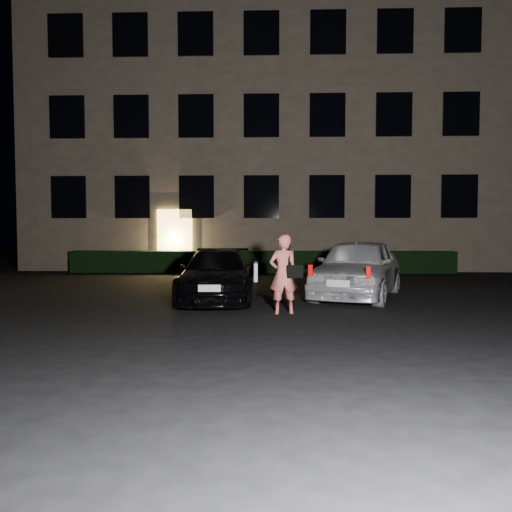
{
  "coord_description": "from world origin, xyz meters",
  "views": [
    {
      "loc": [
        0.48,
        -9.04,
        1.68
      ],
      "look_at": [
        0.09,
        2.0,
        1.1
      ],
      "focal_mm": 35.0,
      "sensor_mm": 36.0,
      "label": 1
    }
  ],
  "objects": [
    {
      "name": "ground",
      "position": [
        0.0,
        0.0,
        0.0
      ],
      "size": [
        80.0,
        80.0,
        0.0
      ],
      "primitive_type": "plane",
      "color": "black",
      "rests_on": "ground"
    },
    {
      "name": "man",
      "position": [
        0.69,
        0.9,
        0.8
      ],
      "size": [
        0.72,
        0.51,
        1.59
      ],
      "rotation": [
        0.0,
        0.0,
        3.39
      ],
      "color": "#FF7A66",
      "rests_on": "ground"
    },
    {
      "name": "building",
      "position": [
        -0.0,
        14.99,
        6.0
      ],
      "size": [
        20.0,
        8.11,
        12.0
      ],
      "color": "brown",
      "rests_on": "ground"
    },
    {
      "name": "hatch",
      "position": [
        2.57,
        3.37,
        0.74
      ],
      "size": [
        3.15,
        4.68,
        1.48
      ],
      "rotation": [
        0.0,
        0.0,
        -0.36
      ],
      "color": "silver",
      "rests_on": "ground"
    },
    {
      "name": "sedan",
      "position": [
        -0.85,
        2.86,
        0.61
      ],
      "size": [
        1.92,
        4.31,
        1.21
      ],
      "rotation": [
        0.0,
        0.0,
        0.04
      ],
      "color": "black",
      "rests_on": "ground"
    },
    {
      "name": "hedge",
      "position": [
        0.0,
        10.5,
        0.42
      ],
      "size": [
        15.0,
        0.7,
        0.85
      ],
      "primitive_type": "cube",
      "color": "black",
      "rests_on": "ground"
    }
  ]
}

